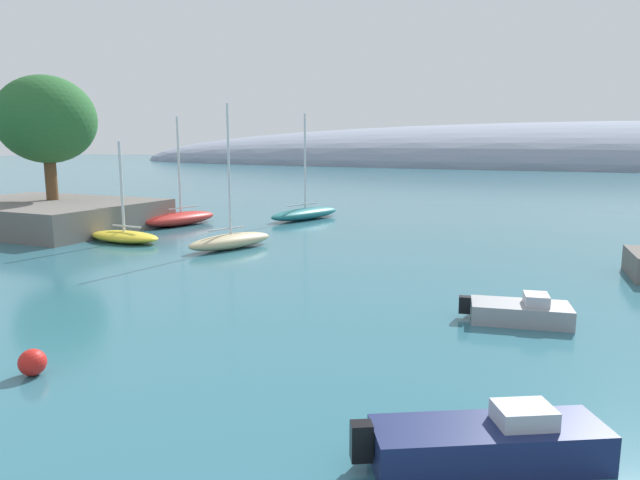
% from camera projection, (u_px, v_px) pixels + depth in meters
% --- Properties ---
extents(shore_outcrop, '(16.99, 12.23, 2.14)m').
position_uv_depth(shore_outcrop, '(42.00, 214.00, 45.24)').
color(shore_outcrop, '#66605B').
rests_on(shore_outcrop, ground).
extents(tree_clump_shore, '(7.72, 7.72, 9.93)m').
position_uv_depth(tree_clump_shore, '(46.00, 120.00, 45.09)').
color(tree_clump_shore, brown).
rests_on(tree_clump_shore, shore_outcrop).
extents(distant_ridge, '(340.42, 83.94, 27.28)m').
position_uv_depth(distant_ridge, '(583.00, 166.00, 176.98)').
color(distant_ridge, gray).
rests_on(distant_ridge, ground).
extents(sailboat_sand_near_shore, '(3.76, 6.51, 9.13)m').
position_uv_depth(sailboat_sand_near_shore, '(231.00, 240.00, 36.14)').
color(sailboat_sand_near_shore, '#C6B284').
rests_on(sailboat_sand_near_shore, water).
extents(sailboat_yellow_mid_mooring, '(5.69, 2.54, 6.82)m').
position_uv_depth(sailboat_yellow_mid_mooring, '(124.00, 236.00, 38.52)').
color(sailboat_yellow_mid_mooring, yellow).
rests_on(sailboat_yellow_mid_mooring, water).
extents(sailboat_red_outer_mooring, '(3.53, 7.32, 8.84)m').
position_uv_depth(sailboat_red_outer_mooring, '(181.00, 218.00, 46.75)').
color(sailboat_red_outer_mooring, red).
rests_on(sailboat_red_outer_mooring, water).
extents(sailboat_teal_end_of_line, '(4.40, 8.59, 9.27)m').
position_uv_depth(sailboat_teal_end_of_line, '(305.00, 213.00, 50.35)').
color(sailboat_teal_end_of_line, '#1E6B70').
rests_on(sailboat_teal_end_of_line, water).
extents(motorboat_navy_foreground, '(5.06, 3.67, 1.28)m').
position_uv_depth(motorboat_navy_foreground, '(488.00, 443.00, 11.70)').
color(motorboat_navy_foreground, navy).
rests_on(motorboat_navy_foreground, water).
extents(motorboat_grey_outer, '(4.17, 2.42, 1.12)m').
position_uv_depth(motorboat_grey_outer, '(520.00, 312.00, 21.17)').
color(motorboat_grey_outer, gray).
rests_on(motorboat_grey_outer, water).
extents(mooring_buoy_red, '(0.78, 0.78, 0.78)m').
position_uv_depth(mooring_buoy_red, '(32.00, 362.00, 16.28)').
color(mooring_buoy_red, red).
rests_on(mooring_buoy_red, water).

